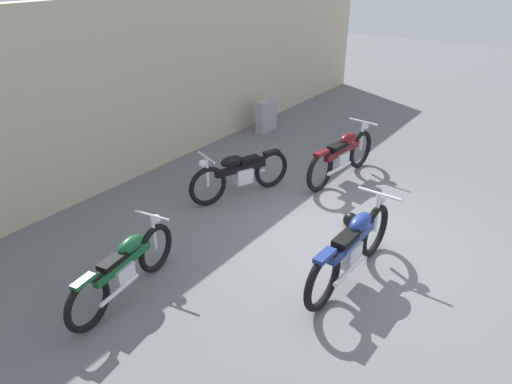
% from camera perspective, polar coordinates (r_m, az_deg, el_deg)
% --- Properties ---
extents(ground_plane, '(40.00, 40.00, 0.00)m').
position_cam_1_polar(ground_plane, '(7.24, 11.29, -6.10)').
color(ground_plane, slate).
extents(building_wall, '(18.00, 0.30, 3.32)m').
position_cam_1_polar(building_wall, '(9.19, -15.04, 12.05)').
color(building_wall, beige).
rests_on(building_wall, ground_plane).
extents(stone_marker, '(0.66, 0.20, 0.77)m').
position_cam_1_polar(stone_marker, '(11.57, 1.29, 9.36)').
color(stone_marker, '#9E9EA3').
rests_on(stone_marker, ground_plane).
extents(helmet, '(0.24, 0.24, 0.24)m').
position_cam_1_polar(helmet, '(7.59, 11.58, -3.40)').
color(helmet, black).
rests_on(helmet, ground_plane).
extents(motorcycle_green, '(1.94, 0.60, 0.87)m').
position_cam_1_polar(motorcycle_green, '(6.08, -15.86, -8.97)').
color(motorcycle_green, black).
rests_on(motorcycle_green, ground_plane).
extents(motorcycle_black, '(1.94, 0.93, 0.92)m').
position_cam_1_polar(motorcycle_black, '(8.26, -2.00, 2.32)').
color(motorcycle_black, black).
rests_on(motorcycle_black, ground_plane).
extents(motorcycle_blue, '(2.25, 0.63, 1.01)m').
position_cam_1_polar(motorcycle_blue, '(6.25, 11.76, -6.69)').
color(motorcycle_blue, black).
rests_on(motorcycle_blue, ground_plane).
extents(motorcycle_maroon, '(2.22, 0.62, 1.00)m').
position_cam_1_polar(motorcycle_maroon, '(9.09, 10.58, 4.49)').
color(motorcycle_maroon, black).
rests_on(motorcycle_maroon, ground_plane).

